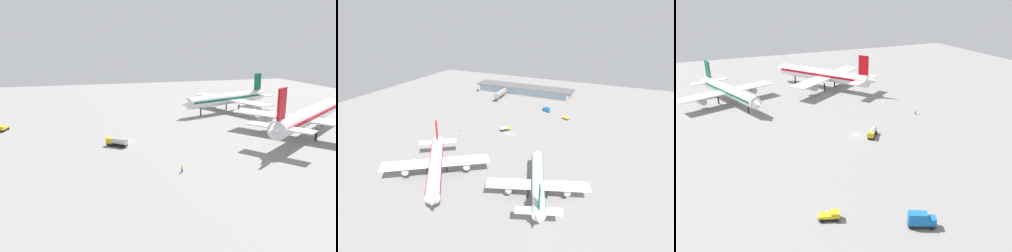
% 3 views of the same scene
% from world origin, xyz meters
% --- Properties ---
extents(ground, '(288.00, 288.00, 0.00)m').
position_xyz_m(ground, '(0.00, 0.00, 0.00)').
color(ground, gray).
extents(terminal_building, '(80.72, 15.24, 8.14)m').
position_xyz_m(terminal_building, '(22.20, -77.94, 4.15)').
color(terminal_building, '#9E9993').
rests_on(terminal_building, ground).
extents(airplane_at_gate, '(41.73, 49.40, 17.41)m').
position_xyz_m(airplane_at_gate, '(9.51, 54.77, 6.33)').
color(airplane_at_gate, white).
rests_on(airplane_at_gate, ground).
extents(airplane_taxiing, '(39.17, 47.56, 15.02)m').
position_xyz_m(airplane_taxiing, '(-33.88, 48.38, 5.46)').
color(airplane_taxiing, white).
rests_on(airplane_taxiing, ground).
extents(fuel_truck, '(5.54, 6.02, 2.50)m').
position_xyz_m(fuel_truck, '(4.52, -3.62, 1.39)').
color(fuel_truck, black).
rests_on(fuel_truck, ground).
extents(pushback_tractor, '(4.78, 3.34, 1.90)m').
position_xyz_m(pushback_tractor, '(-23.22, -37.56, 0.97)').
color(pushback_tractor, black).
rests_on(pushback_tractor, ground).
extents(catering_truck, '(5.87, 4.11, 3.30)m').
position_xyz_m(catering_truck, '(-7.34, -46.90, 1.70)').
color(catering_truck, black).
rests_on(catering_truck, ground).
extents(ground_crew_worker, '(0.57, 0.46, 1.67)m').
position_xyz_m(ground_crew_worker, '(28.95, 7.88, 0.85)').
color(ground_crew_worker, '#1E2338').
rests_on(ground_crew_worker, ground).
extents(jet_bridge, '(4.65, 21.66, 6.74)m').
position_xyz_m(jet_bridge, '(35.08, -60.08, 5.14)').
color(jet_bridge, '#9E9993').
rests_on(jet_bridge, ground).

